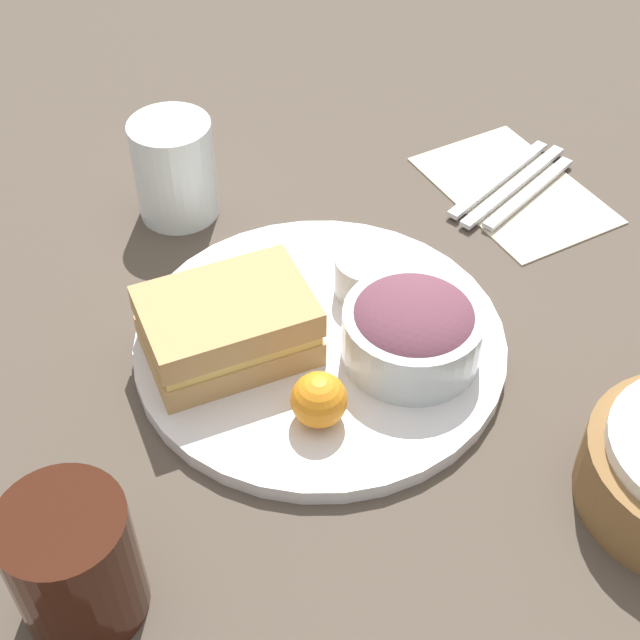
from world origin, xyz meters
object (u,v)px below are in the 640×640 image
at_px(plate, 320,343).
at_px(fork, 499,178).
at_px(sandwich, 228,326).
at_px(water_glass, 175,169).
at_px(drink_glass, 74,564).
at_px(salad_bowl, 413,329).
at_px(dressing_cup, 368,275).
at_px(spoon, 529,192).
at_px(knife, 514,185).

height_order(plate, fork, plate).
bearing_deg(sandwich, water_glass, -101.09).
bearing_deg(drink_glass, salad_bowl, -165.95).
distance_m(plate, salad_bowl, 0.09).
distance_m(plate, fork, 0.30).
bearing_deg(dressing_cup, spoon, -166.46).
distance_m(drink_glass, spoon, 0.58).
bearing_deg(water_glass, drink_glass, 59.24).
relative_size(plate, drink_glass, 3.08).
relative_size(sandwich, fork, 0.85).
xyz_separation_m(dressing_cup, fork, (-0.21, -0.09, -0.03)).
xyz_separation_m(dressing_cup, drink_glass, (0.31, 0.16, 0.02)).
xyz_separation_m(drink_glass, water_glass, (-0.22, -0.36, -0.00)).
height_order(salad_bowl, drink_glass, drink_glass).
bearing_deg(fork, dressing_cup, -176.99).
distance_m(plate, spoon, 0.30).
bearing_deg(salad_bowl, dressing_cup, -95.98).
bearing_deg(plate, spoon, -163.95).
xyz_separation_m(salad_bowl, fork, (-0.22, -0.17, -0.04)).
bearing_deg(spoon, knife, 90.00).
height_order(salad_bowl, knife, salad_bowl).
bearing_deg(sandwich, knife, -167.64).
xyz_separation_m(plate, knife, (-0.28, -0.10, -0.00)).
bearing_deg(plate, salad_bowl, 135.87).
xyz_separation_m(plate, salad_bowl, (-0.06, 0.05, 0.04)).
bearing_deg(fork, plate, -176.56).
relative_size(salad_bowl, fork, 0.68).
distance_m(dressing_cup, water_glass, 0.23).
bearing_deg(dressing_cup, drink_glass, 26.94).
height_order(salad_bowl, fork, salad_bowl).
bearing_deg(knife, salad_bowl, -165.46).
distance_m(fork, water_glass, 0.33).
bearing_deg(plate, fork, -157.07).
bearing_deg(drink_glass, fork, -154.82).
distance_m(fork, knife, 0.02).
bearing_deg(knife, spoon, -90.00).
bearing_deg(plate, dressing_cup, -155.66).
xyz_separation_m(plate, spoon, (-0.29, -0.08, -0.00)).
distance_m(dressing_cup, spoon, 0.23).
xyz_separation_m(drink_glass, spoon, (-0.54, -0.21, -0.04)).
height_order(sandwich, spoon, sandwich).
bearing_deg(sandwich, fork, -164.81).
relative_size(salad_bowl, knife, 0.65).
distance_m(sandwich, dressing_cup, 0.14).
distance_m(plate, sandwich, 0.08).
bearing_deg(drink_glass, knife, -156.60).
distance_m(drink_glass, water_glass, 0.42).
xyz_separation_m(plate, sandwich, (0.07, -0.02, 0.04)).
bearing_deg(knife, fork, 90.00).
bearing_deg(spoon, salad_bowl, -169.16).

